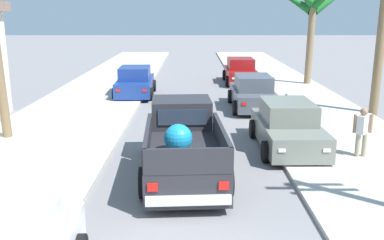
# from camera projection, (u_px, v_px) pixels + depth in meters

# --- Properties ---
(sidewalk_left) EXTENTS (5.03, 60.00, 0.12)m
(sidewalk_left) POSITION_uv_depth(u_px,v_px,m) (73.00, 118.00, 18.12)
(sidewalk_left) COLOR #B2AFA8
(sidewalk_left) RESTS_ON ground
(sidewalk_right) EXTENTS (5.03, 60.00, 0.12)m
(sidewalk_right) POSITION_uv_depth(u_px,v_px,m) (318.00, 118.00, 18.07)
(sidewalk_right) COLOR #B2AFA8
(sidewalk_right) RESTS_ON ground
(curb_left) EXTENTS (0.16, 60.00, 0.10)m
(curb_left) POSITION_uv_depth(u_px,v_px,m) (100.00, 118.00, 18.11)
(curb_left) COLOR silver
(curb_left) RESTS_ON ground
(curb_right) EXTENTS (0.16, 60.00, 0.10)m
(curb_right) POSITION_uv_depth(u_px,v_px,m) (291.00, 118.00, 18.08)
(curb_right) COLOR silver
(curb_right) RESTS_ON ground
(pickup_truck) EXTENTS (2.43, 5.31, 1.80)m
(pickup_truck) POSITION_uv_depth(u_px,v_px,m) (185.00, 145.00, 11.88)
(pickup_truck) COLOR #28282D
(pickup_truck) RESTS_ON ground
(car_left_near) EXTENTS (2.05, 4.27, 1.54)m
(car_left_near) POSITION_uv_depth(u_px,v_px,m) (289.00, 127.00, 14.06)
(car_left_near) COLOR slate
(car_left_near) RESTS_ON ground
(car_right_near) EXTENTS (2.13, 4.31, 1.54)m
(car_right_near) POSITION_uv_depth(u_px,v_px,m) (137.00, 82.00, 23.03)
(car_right_near) COLOR navy
(car_right_near) RESTS_ON ground
(car_right_mid) EXTENTS (2.03, 4.26, 1.54)m
(car_right_mid) POSITION_uv_depth(u_px,v_px,m) (255.00, 93.00, 19.91)
(car_right_mid) COLOR #474C56
(car_right_mid) RESTS_ON ground
(car_left_far) EXTENTS (2.03, 4.26, 1.54)m
(car_left_far) POSITION_uv_depth(u_px,v_px,m) (243.00, 72.00, 27.16)
(car_left_far) COLOR maroon
(car_left_far) RESTS_ON ground
(palm_tree_right_fore) EXTENTS (4.00, 3.97, 5.67)m
(palm_tree_right_fore) POSITION_uv_depth(u_px,v_px,m) (315.00, 8.00, 25.29)
(palm_tree_right_fore) COLOR #846B4C
(palm_tree_right_fore) RESTS_ON ground
(pedestrian) EXTENTS (0.57, 0.43, 1.59)m
(pedestrian) POSITION_uv_depth(u_px,v_px,m) (365.00, 131.00, 12.87)
(pedestrian) COLOR gray
(pedestrian) RESTS_ON ground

